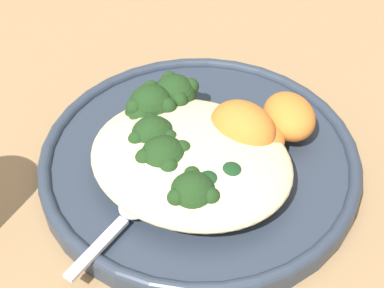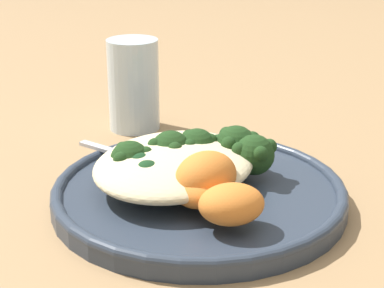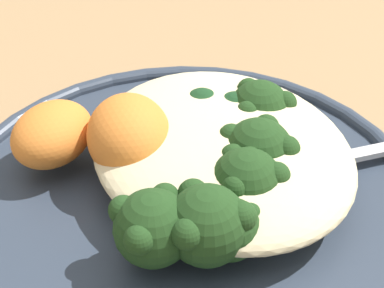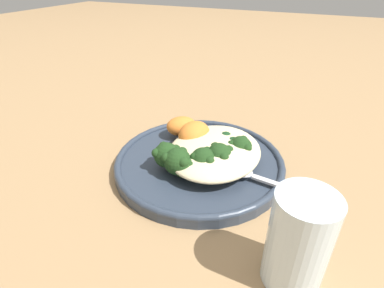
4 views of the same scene
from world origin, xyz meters
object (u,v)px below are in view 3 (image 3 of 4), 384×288
at_px(broccoli_stalk_5, 238,124).
at_px(spoon, 323,159).
at_px(broccoli_stalk_3, 238,183).
at_px(sweet_potato_chunk_0, 129,136).
at_px(sweet_potato_chunk_1, 128,136).
at_px(broccoli_stalk_0, 154,218).
at_px(broccoli_stalk_1, 201,220).
at_px(quinoa_mound, 221,149).
at_px(broccoli_stalk_2, 209,215).
at_px(kale_tuft, 217,118).
at_px(sweet_potato_chunk_2, 52,134).
at_px(plate, 186,198).
at_px(broccoli_stalk_4, 248,155).

height_order(broccoli_stalk_5, spoon, broccoli_stalk_5).
relative_size(broccoli_stalk_3, sweet_potato_chunk_0, 1.15).
bearing_deg(sweet_potato_chunk_1, sweet_potato_chunk_0, -15.61).
distance_m(broccoli_stalk_0, broccoli_stalk_1, 0.02).
height_order(quinoa_mound, broccoli_stalk_0, broccoli_stalk_0).
distance_m(broccoli_stalk_3, broccoli_stalk_5, 0.06).
relative_size(broccoli_stalk_1, broccoli_stalk_3, 1.27).
distance_m(broccoli_stalk_0, sweet_potato_chunk_1, 0.08).
relative_size(broccoli_stalk_2, kale_tuft, 2.28).
xyz_separation_m(quinoa_mound, kale_tuft, (-0.03, 0.01, -0.00)).
bearing_deg(broccoli_stalk_5, sweet_potato_chunk_2, 147.89).
xyz_separation_m(broccoli_stalk_2, broccoli_stalk_5, (-0.06, 0.05, 0.00)).
bearing_deg(broccoli_stalk_0, spoon, 122.35).
relative_size(quinoa_mound, sweet_potato_chunk_2, 3.08).
relative_size(sweet_potato_chunk_1, sweet_potato_chunk_2, 1.02).
distance_m(broccoli_stalk_0, broccoli_stalk_2, 0.03).
bearing_deg(sweet_potato_chunk_2, plate, 46.84).
xyz_separation_m(broccoli_stalk_0, broccoli_stalk_4, (-0.03, 0.07, 0.00)).
bearing_deg(sweet_potato_chunk_0, spoon, 66.19).
relative_size(broccoli_stalk_5, kale_tuft, 2.63).
xyz_separation_m(quinoa_mound, sweet_potato_chunk_1, (-0.04, -0.05, -0.00)).
bearing_deg(broccoli_stalk_5, broccoli_stalk_3, -131.35).
height_order(plate, broccoli_stalk_2, broccoli_stalk_2).
xyz_separation_m(broccoli_stalk_0, broccoli_stalk_3, (-0.01, 0.05, 0.00)).
relative_size(sweet_potato_chunk_0, sweet_potato_chunk_2, 1.09).
distance_m(sweet_potato_chunk_1, sweet_potato_chunk_2, 0.05).
bearing_deg(spoon, plate, 175.07).
bearing_deg(sweet_potato_chunk_2, sweet_potato_chunk_1, 67.23).
relative_size(plate, broccoli_stalk_2, 2.62).
bearing_deg(sweet_potato_chunk_0, broccoli_stalk_1, 7.11).
xyz_separation_m(broccoli_stalk_5, sweet_potato_chunk_1, (-0.02, -0.07, -0.00)).
distance_m(quinoa_mound, spoon, 0.06).
bearing_deg(plate, sweet_potato_chunk_0, -142.36).
relative_size(broccoli_stalk_5, spoon, 1.13).
distance_m(broccoli_stalk_5, spoon, 0.06).
relative_size(broccoli_stalk_1, sweet_potato_chunk_1, 1.57).
relative_size(broccoli_stalk_5, sweet_potato_chunk_0, 2.03).
height_order(broccoli_stalk_3, sweet_potato_chunk_0, sweet_potato_chunk_0).
distance_m(plate, kale_tuft, 0.06).
xyz_separation_m(broccoli_stalk_4, sweet_potato_chunk_1, (-0.05, -0.05, -0.01)).
xyz_separation_m(quinoa_mound, broccoli_stalk_2, (0.05, -0.03, -0.00)).
bearing_deg(kale_tuft, broccoli_stalk_5, 32.11).
bearing_deg(sweet_potato_chunk_2, broccoli_stalk_3, 41.89).
bearing_deg(sweet_potato_chunk_1, spoon, 60.81).
distance_m(sweet_potato_chunk_0, kale_tuft, 0.06).
distance_m(quinoa_mound, kale_tuft, 0.03).
bearing_deg(broccoli_stalk_1, spoon, 105.71).
height_order(sweet_potato_chunk_1, spoon, sweet_potato_chunk_1).
distance_m(plate, quinoa_mound, 0.04).
xyz_separation_m(plate, sweet_potato_chunk_2, (-0.06, -0.06, 0.03)).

